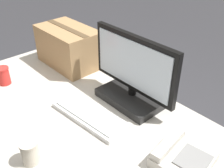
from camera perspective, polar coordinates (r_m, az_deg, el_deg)
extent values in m
cube|color=black|center=(1.43, 4.39, -2.77)|extent=(0.35, 0.24, 0.04)
cylinder|color=black|center=(1.41, 4.46, -1.44)|extent=(0.04, 0.04, 0.04)
cube|color=black|center=(1.32, 4.76, 4.56)|extent=(0.53, 0.03, 0.29)
cube|color=silver|center=(1.31, 4.25, 4.33)|extent=(0.48, 0.01, 0.25)
cube|color=silver|center=(1.32, -4.79, -6.83)|extent=(0.42, 0.19, 0.02)
cube|color=silver|center=(1.31, -4.82, -6.35)|extent=(0.39, 0.16, 0.01)
cube|color=beige|center=(1.13, 15.30, -15.59)|extent=(0.23, 0.24, 0.05)
cube|color=beige|center=(1.12, 12.15, -12.62)|extent=(0.07, 0.21, 0.03)
cube|color=gray|center=(1.10, 17.25, -15.46)|extent=(0.13, 0.14, 0.01)
cylinder|color=red|center=(1.68, -22.50, 1.52)|extent=(0.07, 0.07, 0.10)
cylinder|color=red|center=(1.65, -22.88, 3.11)|extent=(0.08, 0.08, 0.01)
cylinder|color=beige|center=(1.13, -17.37, -14.13)|extent=(0.07, 0.07, 0.10)
cylinder|color=beige|center=(1.10, -17.82, -12.21)|extent=(0.08, 0.08, 0.01)
cube|color=tan|center=(1.77, -9.41, 8.02)|extent=(0.42, 0.26, 0.25)
cube|color=brown|center=(1.72, -9.79, 11.89)|extent=(0.41, 0.05, 0.00)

